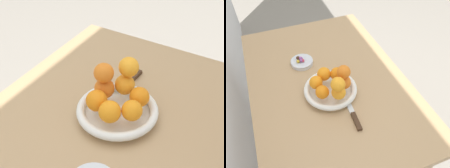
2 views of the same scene
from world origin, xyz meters
The scene contains 18 objects.
ground_plane centered at (0.00, 0.00, 0.00)m, with size 6.00×6.00×0.00m, color gray.
dining_table centered at (0.00, 0.00, 0.65)m, with size 1.10×0.76×0.74m.
fruit_bowl centered at (-0.09, 0.01, 0.76)m, with size 0.25×0.25×0.04m.
candy_dish centered at (0.16, 0.09, 0.75)m, with size 0.12×0.12×0.02m, color silver.
orange_0 centered at (-0.13, 0.07, 0.81)m, with size 0.06×0.06×0.06m, color orange.
orange_1 centered at (-0.16, 0.00, 0.81)m, with size 0.06×0.06×0.06m, color orange.
orange_2 centered at (-0.11, -0.05, 0.81)m, with size 0.06×0.06×0.06m, color orange.
orange_3 centered at (-0.05, -0.03, 0.81)m, with size 0.06×0.06×0.06m, color orange.
orange_4 centered at (-0.03, 0.02, 0.81)m, with size 0.06×0.06×0.06m, color orange.
orange_5 centered at (-0.07, 0.07, 0.81)m, with size 0.06×0.06×0.06m, color orange.
orange_6 centered at (-0.11, -0.04, 0.87)m, with size 0.06×0.06×0.06m, color orange.
orange_7 centered at (-0.17, 0.01, 0.87)m, with size 0.06×0.06×0.06m, color orange.
candy_ball_0 centered at (0.17, 0.09, 0.77)m, with size 0.02×0.02×0.02m, color #8C4C99.
candy_ball_1 centered at (0.18, 0.10, 0.77)m, with size 0.02×0.02×0.02m, color #472819.
candy_ball_2 centered at (0.15, 0.09, 0.77)m, with size 0.02×0.02×0.02m, color #8C4C99.
candy_ball_3 centered at (0.15, 0.11, 0.77)m, with size 0.02×0.02×0.02m, color gold.
candy_ball_4 centered at (0.15, 0.08, 0.77)m, with size 0.02×0.02×0.02m, color #C6384C.
knife centered at (-0.22, -0.04, 0.75)m, with size 0.26×0.04×0.01m.
Camera 2 is at (-0.74, 0.22, 1.52)m, focal length 35.00 mm.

